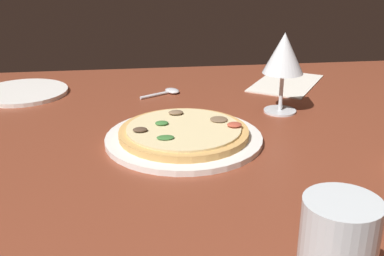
{
  "coord_description": "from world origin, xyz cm",
  "views": [
    {
      "loc": [
        10.92,
        74.06,
        37.01
      ],
      "look_at": [
        1.25,
        -1.5,
        7.0
      ],
      "focal_mm": 45.04,
      "sensor_mm": 36.0,
      "label": 1
    }
  ],
  "objects": [
    {
      "name": "wine_glass_far",
      "position": [
        -18.71,
        -15.77,
        15.66
      ],
      "size": [
        8.13,
        8.13,
        16.22
      ],
      "color": "silver",
      "rests_on": "dining_table"
    },
    {
      "name": "spoon",
      "position": [
        3.01,
        -31.03,
        4.46
      ],
      "size": [
        9.72,
        6.84,
        1.0
      ],
      "color": "silver",
      "rests_on": "dining_table"
    },
    {
      "name": "dining_table",
      "position": [
        0.0,
        0.0,
        2.0
      ],
      "size": [
        150.0,
        110.0,
        4.0
      ],
      "primitive_type": "cube",
      "color": "brown",
      "rests_on": "ground"
    },
    {
      "name": "paper_menu",
      "position": [
        -26.27,
        -35.43,
        4.15
      ],
      "size": [
        23.17,
        25.42,
        0.3
      ],
      "primitive_type": "cube",
      "rotation": [
        0.0,
        0.0,
        -0.59
      ],
      "color": "silver",
      "rests_on": "dining_table"
    },
    {
      "name": "pizza_main",
      "position": [
        2.49,
        -3.01,
        5.17
      ],
      "size": [
        27.39,
        27.39,
        3.38
      ],
      "color": "white",
      "rests_on": "dining_table"
    },
    {
      "name": "side_plate",
      "position": [
        35.79,
        -34.9,
        4.45
      ],
      "size": [
        19.95,
        19.95,
        0.9
      ],
      "primitive_type": "cylinder",
      "color": "white",
      "rests_on": "dining_table"
    }
  ]
}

